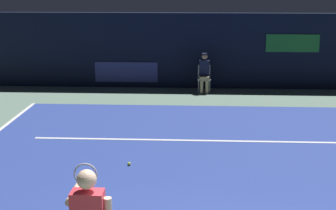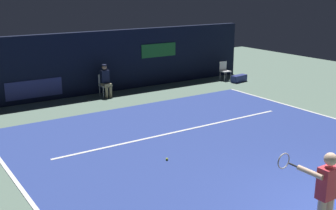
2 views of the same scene
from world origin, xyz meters
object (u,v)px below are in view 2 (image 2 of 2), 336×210
at_px(line_judge_on_chair, 105,80).
at_px(courtside_chair_near, 225,70).
at_px(tennis_ball, 167,159).
at_px(equipment_bag, 239,78).
at_px(tennis_player, 325,193).

height_order(line_judge_on_chair, courtside_chair_near, line_judge_on_chair).
relative_size(courtside_chair_near, tennis_ball, 12.94).
distance_m(courtside_chair_near, equipment_bag, 0.84).
xyz_separation_m(courtside_chair_near, tennis_ball, (-7.86, -6.81, -0.46)).
bearing_deg(tennis_player, equipment_bag, 53.20).
distance_m(tennis_player, tennis_ball, 4.70).
bearing_deg(line_judge_on_chair, courtside_chair_near, -2.02).
relative_size(tennis_player, equipment_bag, 2.06).
height_order(courtside_chair_near, tennis_ball, courtside_chair_near).
bearing_deg(courtside_chair_near, equipment_bag, -66.55).
bearing_deg(tennis_player, line_judge_on_chair, 82.68).
height_order(line_judge_on_chair, equipment_bag, line_judge_on_chair).
xyz_separation_m(line_judge_on_chair, courtside_chair_near, (6.21, -0.22, -0.18)).
distance_m(line_judge_on_chair, tennis_ball, 7.25).
relative_size(line_judge_on_chair, courtside_chair_near, 1.50).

